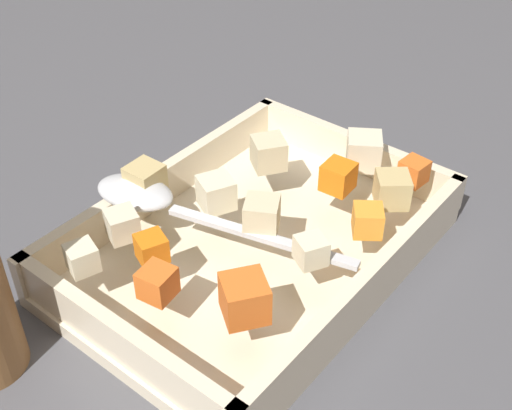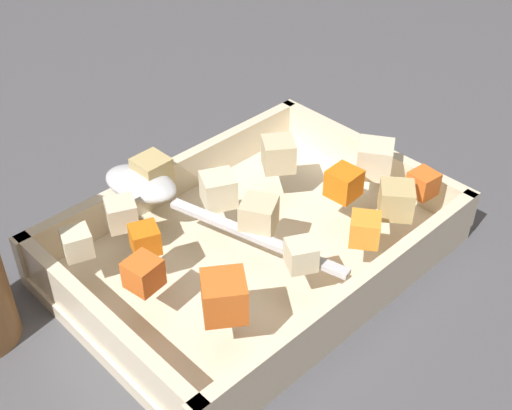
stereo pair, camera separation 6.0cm
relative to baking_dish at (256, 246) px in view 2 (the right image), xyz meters
The scene contains 18 objects.
ground_plane 0.02m from the baking_dish, 101.46° to the right, with size 4.00×4.00×0.00m, color #4C4C51.
baking_dish is the anchor object (origin of this frame).
carrot_chunk_near_right 0.11m from the baking_dish, 65.74° to the right, with size 0.03×0.03×0.03m, color orange.
carrot_chunk_front_center 0.14m from the baking_dish, behind, with size 0.03×0.03×0.03m, color orange.
carrot_chunk_mid_right 0.13m from the baking_dish, 145.27° to the right, with size 0.03×0.03×0.03m, color orange.
carrot_chunk_far_left 0.17m from the baking_dish, 32.85° to the right, with size 0.02×0.02×0.02m, color orange.
carrot_chunk_near_left 0.10m from the baking_dish, 24.67° to the right, with size 0.03×0.03×0.03m, color orange.
carrot_chunk_back_center 0.12m from the baking_dish, 163.60° to the left, with size 0.02×0.02×0.02m, color orange.
potato_chunk_far_right 0.07m from the baking_dish, 109.97° to the left, with size 0.03×0.03×0.03m, color beige.
potato_chunk_corner_ne 0.09m from the baking_dish, 105.58° to the right, with size 0.02×0.02×0.02m, color beige.
potato_chunk_corner_nw 0.12m from the baking_dish, 111.66° to the left, with size 0.03×0.03×0.03m, color tan.
potato_chunk_center 0.06m from the baking_dish, 121.20° to the right, with size 0.03×0.03×0.03m, color beige.
potato_chunk_heap_side 0.14m from the baking_dish, 43.56° to the right, with size 0.03×0.03×0.03m, color tan.
potato_chunk_mid_left 0.09m from the baking_dish, 29.49° to the left, with size 0.03×0.03×0.03m, color beige.
potato_chunk_under_handle 0.17m from the baking_dish, 155.64° to the left, with size 0.02×0.02×0.02m, color beige.
parsnip_chunk_corner_se 0.14m from the baking_dish, 14.93° to the right, with size 0.03×0.03×0.03m, color beige.
parsnip_chunk_heap_top 0.13m from the baking_dish, 143.65° to the left, with size 0.03×0.03×0.03m, color beige.
serving_spoon 0.11m from the baking_dish, 121.04° to the left, with size 0.09×0.25×0.02m.
Camera 2 is at (-0.33, -0.33, 0.44)m, focal length 47.48 mm.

